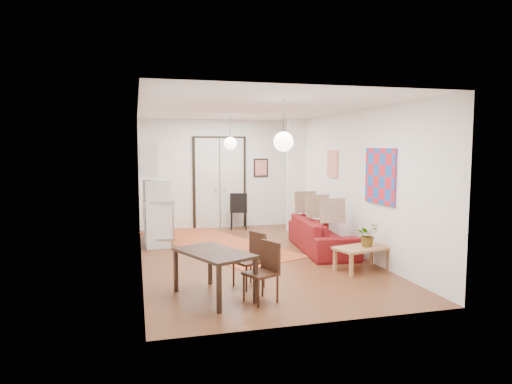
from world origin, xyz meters
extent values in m
plane|color=brown|center=(0.00, 0.00, 0.00)|extent=(7.00, 7.00, 0.00)
cube|color=white|center=(0.00, 0.00, 2.90)|extent=(4.20, 7.00, 0.02)
cube|color=white|center=(0.00, 3.50, 1.45)|extent=(4.20, 0.02, 2.90)
cube|color=white|center=(0.00, -3.50, 1.45)|extent=(4.20, 0.02, 2.90)
cube|color=white|center=(-2.10, 0.00, 1.45)|extent=(0.02, 7.00, 2.90)
cube|color=white|center=(2.10, 0.00, 1.45)|extent=(0.02, 7.00, 2.90)
cube|color=silver|center=(0.00, 3.46, 1.20)|extent=(1.44, 0.06, 2.50)
cube|color=white|center=(1.85, 2.55, 1.45)|extent=(0.50, 0.10, 2.90)
cube|color=silver|center=(-1.92, 1.50, 1.90)|extent=(0.35, 1.00, 0.70)
cube|color=red|center=(2.08, -1.25, 1.65)|extent=(0.05, 1.00, 1.00)
cube|color=white|center=(2.08, 0.80, 1.80)|extent=(0.05, 0.50, 0.60)
cube|color=red|center=(1.15, 3.47, 1.60)|extent=(0.40, 0.03, 0.50)
cube|color=#97643F|center=(-2.07, 2.00, 1.95)|extent=(0.03, 0.44, 0.54)
sphere|color=white|center=(0.00, 2.00, 2.25)|extent=(0.30, 0.30, 0.30)
cylinder|color=black|center=(0.00, 2.00, 2.65)|extent=(0.01, 0.01, 0.50)
sphere|color=white|center=(0.00, -2.00, 2.25)|extent=(0.30, 0.30, 0.30)
cylinder|color=black|center=(0.00, -2.00, 2.65)|extent=(0.01, 0.01, 0.50)
cube|color=#C45931|center=(-0.49, 1.45, 0.01)|extent=(3.28, 4.79, 0.01)
imported|color=maroon|center=(1.58, 0.18, 0.34)|extent=(2.41, 1.14, 0.68)
cube|color=#A5754E|center=(1.65, -1.44, 0.41)|extent=(1.06, 0.75, 0.04)
cube|color=#A5754E|center=(1.22, -1.66, 0.19)|extent=(0.06, 0.06, 0.38)
cube|color=#A5754E|center=(2.07, -1.66, 0.19)|extent=(0.06, 0.06, 0.38)
cube|color=#A5754E|center=(1.22, -1.23, 0.19)|extent=(0.06, 0.06, 0.38)
cube|color=#A5754E|center=(2.07, -1.23, 0.19)|extent=(0.06, 0.06, 0.38)
imported|color=#37622C|center=(1.75, -1.44, 0.63)|extent=(0.41, 0.44, 0.42)
cube|color=#ADAFB2|center=(-1.67, 1.81, 1.00)|extent=(0.75, 1.37, 0.04)
cube|color=#ADAFB2|center=(-1.67, 1.81, 0.20)|extent=(0.71, 1.33, 0.03)
cylinder|color=#ADAFB2|center=(-1.97, 1.18, 0.50)|extent=(0.04, 0.04, 1.00)
cylinder|color=#ADAFB2|center=(-1.38, 1.18, 0.50)|extent=(0.04, 0.04, 1.00)
cylinder|color=#ADAFB2|center=(-1.97, 2.43, 0.50)|extent=(0.04, 0.04, 1.00)
cylinder|color=#ADAFB2|center=(-1.38, 2.43, 0.50)|extent=(0.04, 0.04, 1.00)
imported|color=silver|center=(-1.67, 1.51, 1.05)|extent=(0.25, 0.25, 0.06)
imported|color=teal|center=(-1.72, 2.06, 1.13)|extent=(0.10, 0.10, 0.21)
cube|color=silver|center=(-1.75, 1.43, 0.73)|extent=(0.56, 0.56, 1.46)
cube|color=black|center=(-1.11, -2.21, 0.66)|extent=(1.14, 1.41, 0.04)
cube|color=black|center=(-1.41, -2.78, 0.32)|extent=(0.07, 0.07, 0.63)
cube|color=black|center=(-0.80, -2.78, 0.32)|extent=(0.07, 0.07, 0.63)
cube|color=black|center=(-1.41, -1.64, 0.32)|extent=(0.07, 0.07, 0.63)
cube|color=black|center=(-0.80, -1.64, 0.32)|extent=(0.07, 0.07, 0.63)
cube|color=#341C10|center=(-0.51, -1.86, 0.40)|extent=(0.53, 0.52, 0.04)
cube|color=#341C10|center=(-0.51, -1.68, 0.63)|extent=(0.20, 0.37, 0.42)
cylinder|color=#341C10|center=(-0.67, -2.03, 0.20)|extent=(0.03, 0.03, 0.40)
cylinder|color=#341C10|center=(-0.35, -2.03, 0.20)|extent=(0.03, 0.03, 0.40)
cylinder|color=#341C10|center=(-0.67, -1.69, 0.20)|extent=(0.03, 0.03, 0.40)
cylinder|color=#341C10|center=(-0.35, -1.69, 0.20)|extent=(0.03, 0.03, 0.40)
cube|color=#341C10|center=(-0.51, -2.56, 0.40)|extent=(0.53, 0.52, 0.04)
cube|color=#341C10|center=(-0.51, -2.38, 0.63)|extent=(0.20, 0.37, 0.42)
cylinder|color=#341C10|center=(-0.67, -2.73, 0.20)|extent=(0.03, 0.03, 0.40)
cylinder|color=#341C10|center=(-0.35, -2.73, 0.20)|extent=(0.03, 0.03, 0.40)
cylinder|color=#341C10|center=(-0.67, -2.39, 0.20)|extent=(0.03, 0.03, 0.40)
cylinder|color=#341C10|center=(-0.35, -2.39, 0.20)|extent=(0.03, 0.03, 0.40)
cube|color=black|center=(0.44, 3.10, 0.48)|extent=(0.54, 0.54, 0.04)
cube|color=black|center=(0.44, 3.30, 0.74)|extent=(0.44, 0.15, 0.48)
cylinder|color=black|center=(0.25, 2.90, 0.24)|extent=(0.03, 0.03, 0.48)
cylinder|color=black|center=(0.64, 2.90, 0.24)|extent=(0.03, 0.03, 0.48)
cylinder|color=black|center=(0.25, 3.29, 0.24)|extent=(0.03, 0.03, 0.48)
cylinder|color=black|center=(0.64, 3.29, 0.24)|extent=(0.03, 0.03, 0.48)
camera|label=1|loc=(-2.16, -8.57, 2.18)|focal=32.00mm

